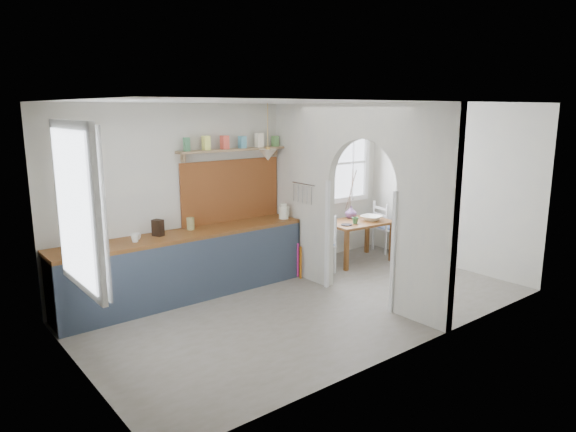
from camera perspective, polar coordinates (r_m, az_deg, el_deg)
floor at (r=6.83m, az=2.67°, el=-9.88°), size 5.80×3.20×0.01m
ceiling at (r=6.35m, az=2.90°, el=12.50°), size 5.80×3.20×0.01m
walls at (r=6.46m, az=2.78°, el=0.89°), size 5.81×3.21×2.60m
partition at (r=6.95m, az=6.82°, el=2.87°), size 0.12×3.20×2.60m
kitchen_window at (r=5.02m, az=-22.61°, el=0.87°), size 0.10×1.16×1.50m
nook_window at (r=8.76m, az=4.91°, el=5.73°), size 1.76×0.10×1.30m
counter at (r=7.12m, az=-11.37°, el=-5.30°), size 3.50×0.60×0.90m
sink at (r=6.52m, az=-21.61°, el=-3.55°), size 0.40×0.40×0.02m
backsplash at (r=7.58m, az=-6.29°, el=2.84°), size 1.65×0.03×0.90m
shelf at (r=7.43m, az=-6.05°, el=7.70°), size 1.75×0.20×0.21m
pendant_lamp at (r=7.36m, az=-2.25°, el=6.80°), size 0.26×0.26×0.16m
utensil_rail at (r=7.50m, az=1.75°, el=3.59°), size 0.02×0.50×0.02m
dining_table at (r=8.70m, az=7.72°, el=-2.79°), size 1.17×0.84×0.69m
chair_left at (r=8.06m, az=3.44°, el=-3.04°), size 0.52×0.52×0.92m
chair_right at (r=9.38m, az=11.08°, el=-1.15°), size 0.49×0.49×0.91m
kettle at (r=7.71m, az=-0.48°, el=0.54°), size 0.24×0.21×0.23m
mug_a at (r=6.65m, az=-16.63°, el=-2.36°), size 0.13×0.13×0.10m
mug_b at (r=6.74m, az=-16.49°, el=-2.23°), size 0.12×0.12×0.09m
knife_block at (r=6.88m, az=-14.25°, el=-1.28°), size 0.14×0.16×0.21m
jar at (r=7.14m, az=-10.77°, el=-0.84°), size 0.14×0.14×0.17m
towel_magenta at (r=7.81m, az=1.09°, el=-4.92°), size 0.02×0.03×0.52m
towel_orange at (r=7.77m, az=1.41°, el=-5.21°), size 0.02×0.03×0.50m
bowl at (r=8.71m, az=9.24°, el=-0.22°), size 0.40×0.40×0.08m
table_cup at (r=8.42m, az=7.48°, el=-0.49°), size 0.14×0.14×0.11m
plate at (r=8.30m, az=6.52°, el=-0.98°), size 0.20×0.20×0.01m
vase at (r=8.84m, az=7.00°, el=0.44°), size 0.21×0.21×0.21m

